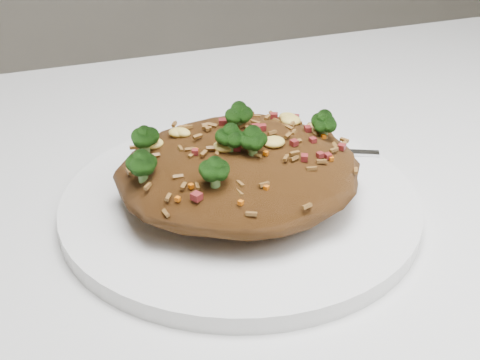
{
  "coord_description": "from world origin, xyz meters",
  "views": [
    {
      "loc": [
        -0.26,
        -0.4,
        1.04
      ],
      "look_at": [
        -0.11,
        0.02,
        0.78
      ],
      "focal_mm": 50.0,
      "sensor_mm": 36.0,
      "label": 1
    }
  ],
  "objects_px": {
    "fried_rice": "(239,161)",
    "plate": "(240,204)",
    "fork": "(296,150)",
    "dining_table": "(364,287)"
  },
  "relations": [
    {
      "from": "fried_rice",
      "to": "fork",
      "type": "relative_size",
      "value": 1.23
    },
    {
      "from": "dining_table",
      "to": "fork",
      "type": "bearing_deg",
      "value": 115.95
    },
    {
      "from": "dining_table",
      "to": "fork",
      "type": "relative_size",
      "value": 7.83
    },
    {
      "from": "plate",
      "to": "fried_rice",
      "type": "bearing_deg",
      "value": -169.54
    },
    {
      "from": "fork",
      "to": "dining_table",
      "type": "bearing_deg",
      "value": -39.06
    },
    {
      "from": "plate",
      "to": "fork",
      "type": "relative_size",
      "value": 1.85
    },
    {
      "from": "dining_table",
      "to": "plate",
      "type": "relative_size",
      "value": 4.24
    },
    {
      "from": "fried_rice",
      "to": "plate",
      "type": "bearing_deg",
      "value": 10.46
    },
    {
      "from": "dining_table",
      "to": "plate",
      "type": "xyz_separation_m",
      "value": [
        -0.11,
        0.02,
        0.1
      ]
    },
    {
      "from": "dining_table",
      "to": "fork",
      "type": "xyz_separation_m",
      "value": [
        -0.04,
        0.08,
        0.11
      ]
    }
  ]
}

